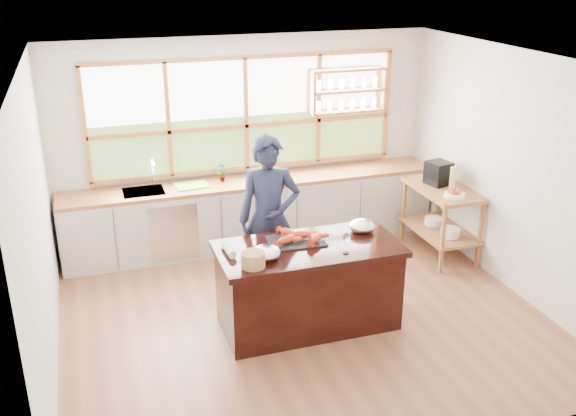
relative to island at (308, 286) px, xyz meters
name	(u,v)px	position (x,y,z in m)	size (l,w,h in m)	color
ground_plane	(301,314)	(0.00, 0.20, -0.45)	(5.00, 5.00, 0.00)	brown
room_shell	(289,145)	(0.02, 0.71, 1.30)	(5.02, 4.52, 2.71)	silver
back_counter	(252,212)	(-0.02, 2.14, 0.00)	(4.90, 0.63, 0.90)	beige
right_shelf_unit	(442,210)	(2.19, 1.09, 0.15)	(0.62, 1.10, 0.90)	#A65A37
island	(308,286)	(0.00, 0.00, 0.00)	(1.85, 0.90, 0.90)	black
cook	(269,218)	(-0.19, 0.74, 0.48)	(0.68, 0.45, 1.86)	#1A1F34
potted_plant	(222,172)	(-0.39, 2.20, 0.57)	(0.13, 0.09, 0.25)	slate
cutting_board	(192,186)	(-0.80, 2.14, 0.45)	(0.40, 0.30, 0.01)	#69CC43
espresso_machine	(438,173)	(2.19, 1.25, 0.59)	(0.26, 0.28, 0.30)	black
wine_bottle	(453,179)	(2.24, 0.99, 0.59)	(0.07, 0.07, 0.30)	#B7C966
fruit_bowl	(454,194)	(2.14, 0.77, 0.49)	(0.25, 0.25, 0.11)	white
slate_board	(296,241)	(-0.08, 0.14, 0.45)	(0.55, 0.40, 0.02)	black
lobster_pile	(298,236)	(-0.06, 0.14, 0.50)	(0.52, 0.44, 0.08)	#D0431E
mixing_bowl_left	(266,253)	(-0.49, -0.13, 0.51)	(0.29, 0.29, 0.14)	silver
mixing_bowl_right	(362,226)	(0.66, 0.18, 0.51)	(0.28, 0.28, 0.14)	silver
wine_glass	(346,238)	(0.29, -0.27, 0.61)	(0.08, 0.08, 0.22)	white
wicker_basket	(253,260)	(-0.65, -0.26, 0.52)	(0.23, 0.23, 0.15)	#A17642
parchment_roll	(229,249)	(-0.80, 0.10, 0.49)	(0.08, 0.08, 0.30)	silver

